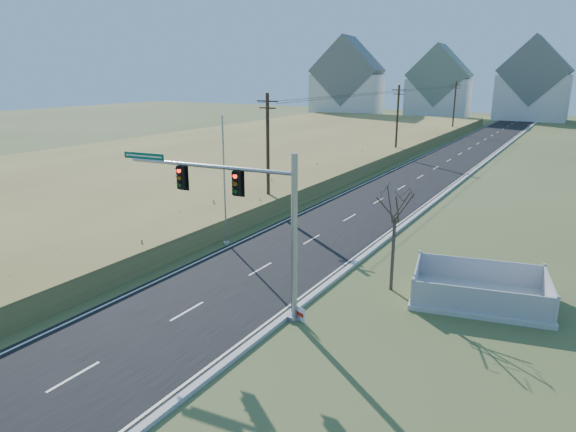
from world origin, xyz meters
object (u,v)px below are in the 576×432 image
Objects in this scene: flagpole at (225,195)px; traffic_signal_mast at (255,216)px; open_sign at (301,314)px; bare_tree at (396,202)px; fence_enclosure at (479,295)px.

traffic_signal_mast is at bearing -44.98° from flagpole.
traffic_signal_mast is 9.88m from flagpole.
bare_tree is (2.22, 5.27, 4.16)m from open_sign.
traffic_signal_mast is 7.01m from bare_tree.
traffic_signal_mast is 14.67× the size of open_sign.
bare_tree is at bearing 45.65° from traffic_signal_mast.
open_sign is at bearing -36.50° from flagpole.
fence_enclosure is (8.48, 6.28, -4.21)m from traffic_signal_mast.
traffic_signal_mast is at bearing -129.29° from bare_tree.
fence_enclosure is at bearing 31.49° from traffic_signal_mast.
fence_enclosure is 8.76m from open_sign.
open_sign is 0.11× the size of bare_tree.
traffic_signal_mast reaches higher than open_sign.
open_sign is at bearing -147.62° from fence_enclosure.
open_sign is 11.73m from flagpole.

